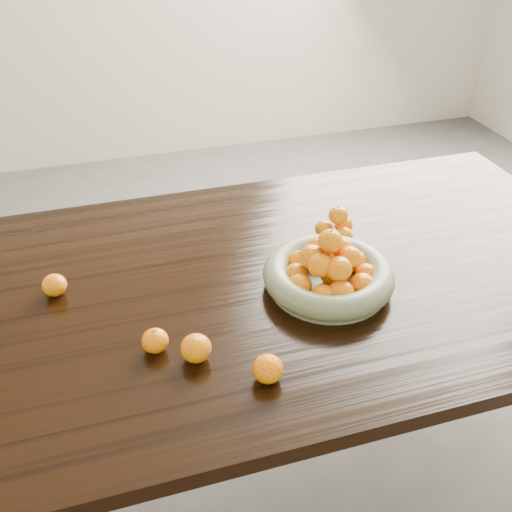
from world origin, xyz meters
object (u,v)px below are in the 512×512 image
object	(u,v)px
dining_table	(246,308)
fruit_bowl	(329,273)
loose_orange_0	(155,341)
orange_pyramid	(337,226)

from	to	relation	value
dining_table	fruit_bowl	bearing A→B (deg)	-25.02
fruit_bowl	loose_orange_0	world-z (taller)	fruit_bowl
fruit_bowl	loose_orange_0	distance (m)	0.44
dining_table	loose_orange_0	world-z (taller)	loose_orange_0
fruit_bowl	loose_orange_0	xyz separation A→B (m)	(-0.43, -0.10, -0.01)
fruit_bowl	orange_pyramid	world-z (taller)	fruit_bowl
dining_table	fruit_bowl	distance (m)	0.24
orange_pyramid	loose_orange_0	distance (m)	0.62
loose_orange_0	orange_pyramid	bearing A→B (deg)	29.05
loose_orange_0	fruit_bowl	bearing A→B (deg)	12.87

